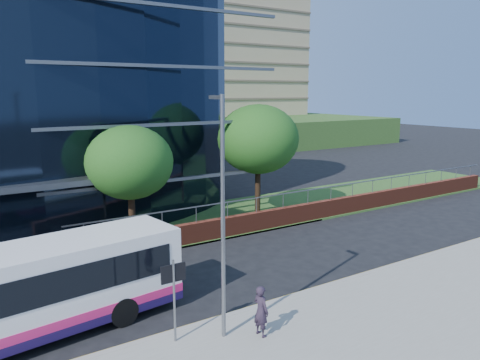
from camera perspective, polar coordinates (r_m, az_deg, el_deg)
grass_verge at (r=37.00m, az=11.43°, el=-2.22°), size 36.00×8.00×0.12m
retaining_wall at (r=31.58m, az=10.96°, el=-3.41°), size 34.00×0.40×2.11m
apartment_block at (r=79.27m, az=-8.34°, el=12.73°), size 60.00×42.00×30.00m
street_sign at (r=15.54m, az=-8.09°, el=-12.39°), size 0.85×0.09×2.80m
tree_far_c at (r=25.33m, az=-13.30°, el=2.08°), size 4.62×4.62×6.51m
tree_far_d at (r=30.31m, az=2.22°, el=4.98°), size 5.28×5.28×7.44m
tree_dist_e at (r=60.35m, az=-8.17°, el=7.14°), size 4.62×4.62×6.51m
tree_dist_f at (r=70.26m, az=3.13°, el=7.46°), size 4.29×4.29×6.05m
streetlight_east at (r=14.97m, az=-2.15°, el=-3.92°), size 0.15×0.77×8.00m
city_bus at (r=17.32m, az=-25.98°, el=-12.63°), size 11.91×4.16×3.16m
pedestrian at (r=16.21m, az=2.57°, el=-15.64°), size 0.48×0.68×1.75m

